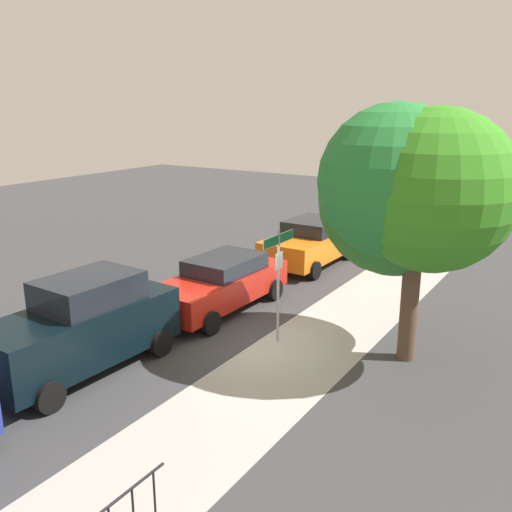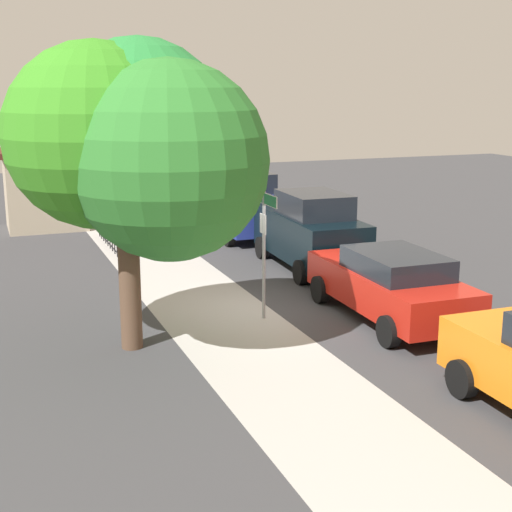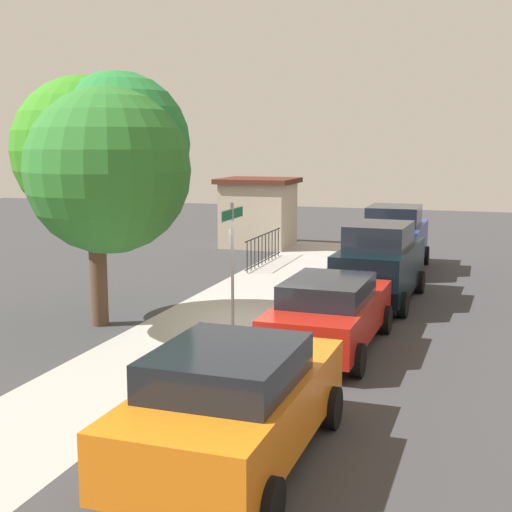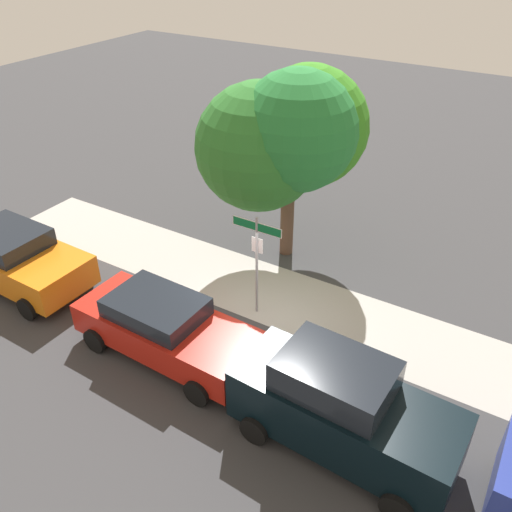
{
  "view_description": "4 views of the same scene",
  "coord_description": "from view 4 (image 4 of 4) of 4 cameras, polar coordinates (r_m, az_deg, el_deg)",
  "views": [
    {
      "loc": [
        10.83,
        6.9,
        5.85
      ],
      "look_at": [
        -0.08,
        -0.05,
        2.24
      ],
      "focal_mm": 38.79,
      "sensor_mm": 36.0,
      "label": 1
    },
    {
      "loc": [
        -14.51,
        6.04,
        4.98
      ],
      "look_at": [
        -1.08,
        0.84,
        1.59
      ],
      "focal_mm": 51.03,
      "sensor_mm": 36.0,
      "label": 2
    },
    {
      "loc": [
        -15.45,
        -5.11,
        4.29
      ],
      "look_at": [
        -0.35,
        -0.15,
        1.7
      ],
      "focal_mm": 49.73,
      "sensor_mm": 36.0,
      "label": 3
    },
    {
      "loc": [
        5.55,
        -9.41,
        9.22
      ],
      "look_at": [
        -0.35,
        0.27,
        1.88
      ],
      "focal_mm": 37.58,
      "sensor_mm": 36.0,
      "label": 4
    }
  ],
  "objects": [
    {
      "name": "car_black",
      "position": [
        10.96,
        9.18,
        -15.73
      ],
      "size": [
        4.54,
        2.11,
        2.15
      ],
      "rotation": [
        0.0,
        0.0,
        -0.04
      ],
      "color": "black",
      "rests_on": "ground_plane"
    },
    {
      "name": "street_sign",
      "position": [
        13.53,
        0.09,
        0.96
      ],
      "size": [
        1.41,
        0.07,
        2.91
      ],
      "color": "#9EA0A5",
      "rests_on": "ground_plane"
    },
    {
      "name": "sidewalk_strip",
      "position": [
        14.57,
        10.1,
        -6.94
      ],
      "size": [
        24.0,
        2.6,
        0.0
      ],
      "primitive_type": "cube",
      "color": "#A7A29C",
      "rests_on": "ground_plane"
    },
    {
      "name": "car_orange",
      "position": [
        16.8,
        -24.21,
        -0.13
      ],
      "size": [
        4.54,
        2.22,
        1.67
      ],
      "rotation": [
        0.0,
        0.0,
        -0.02
      ],
      "color": "orange",
      "rests_on": "ground_plane"
    },
    {
      "name": "car_red",
      "position": [
        13.15,
        -9.63,
        -7.45
      ],
      "size": [
        4.69,
        2.09,
        1.54
      ],
      "rotation": [
        0.0,
        0.0,
        -0.02
      ],
      "color": "#B31D13",
      "rests_on": "ground_plane"
    },
    {
      "name": "shade_tree",
      "position": [
        15.25,
        3.42,
        12.84
      ],
      "size": [
        4.5,
        4.65,
        5.88
      ],
      "color": "brown",
      "rests_on": "ground_plane"
    },
    {
      "name": "ground_plane",
      "position": [
        14.3,
        0.62,
        -7.23
      ],
      "size": [
        60.0,
        60.0,
        0.0
      ],
      "primitive_type": "plane",
      "color": "#38383A"
    }
  ]
}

